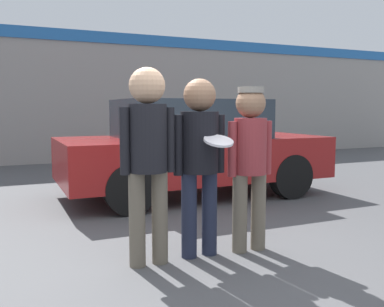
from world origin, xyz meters
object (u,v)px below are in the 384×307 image
person_right (250,154)px  parked_car_near (192,148)px  person_left (148,147)px  person_middle_with_frisbee (200,151)px  shrub (215,141)px

person_right → parked_car_near: (0.61, 2.78, -0.19)m
person_left → person_right: person_left is taller
person_middle_with_frisbee → shrub: 8.46m
person_left → person_middle_with_frisbee: size_ratio=1.05×
person_right → shrub: size_ratio=1.66×
person_left → person_right: size_ratio=1.09×
person_left → person_right: 1.07m
parked_car_near → shrub: parked_car_near is taller
person_right → shrub: bearing=65.3°
person_right → shrub: person_right is taller
person_left → shrub: bearing=58.8°
person_middle_with_frisbee → shrub: size_ratio=1.73×
person_middle_with_frisbee → person_right: 0.54m
person_middle_with_frisbee → parked_car_near: bearing=67.3°
parked_car_near → shrub: 5.52m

